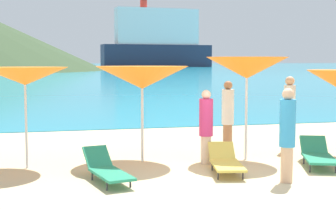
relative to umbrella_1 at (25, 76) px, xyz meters
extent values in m
cube|color=beige|center=(3.76, 8.07, -2.12)|extent=(50.00, 100.00, 0.30)
cube|color=teal|center=(3.76, 225.59, -1.96)|extent=(650.00, 440.00, 0.02)
cylinder|color=silver|center=(0.00, 0.00, -0.94)|extent=(0.05, 0.05, 2.07)
cone|color=orange|center=(0.00, 0.00, 0.00)|extent=(1.88, 1.88, 0.38)
sphere|color=silver|center=(0.00, 0.00, 0.13)|extent=(0.07, 0.07, 0.07)
cylinder|color=silver|center=(2.56, 0.16, -0.95)|extent=(0.06, 0.06, 2.05)
cone|color=orange|center=(2.56, 0.16, -0.05)|extent=(2.31, 2.31, 0.52)
sphere|color=silver|center=(2.56, 0.16, 0.11)|extent=(0.07, 0.07, 0.07)
cylinder|color=silver|center=(4.94, -0.22, -0.84)|extent=(0.06, 0.06, 2.26)
cone|color=orange|center=(4.94, -0.22, 0.17)|extent=(1.97, 1.97, 0.50)
sphere|color=silver|center=(4.94, -0.22, 0.32)|extent=(0.07, 0.07, 0.07)
cube|color=#268C66|center=(1.58, -1.85, -1.78)|extent=(0.77, 1.32, 0.05)
cube|color=#268C66|center=(1.40, -1.04, -1.60)|extent=(0.58, 0.55, 0.40)
cylinder|color=#333338|center=(1.44, -2.28, -1.89)|extent=(0.04, 0.04, 0.17)
cylinder|color=#333338|center=(1.88, -2.19, -1.89)|extent=(0.04, 0.04, 0.17)
cylinder|color=#333338|center=(1.26, -1.44, -1.89)|extent=(0.04, 0.04, 0.17)
cylinder|color=#333338|center=(1.70, -1.35, -1.89)|extent=(0.04, 0.04, 0.17)
cube|color=#268C66|center=(6.07, -1.56, -1.75)|extent=(0.99, 1.34, 0.05)
cube|color=#268C66|center=(6.36, -0.80, -1.59)|extent=(0.70, 0.62, 0.37)
cylinder|color=#333338|center=(5.70, -1.83, -1.88)|extent=(0.04, 0.04, 0.19)
cylinder|color=#333338|center=(6.18, -2.01, -1.88)|extent=(0.04, 0.04, 0.19)
cylinder|color=#333338|center=(5.99, -1.04, -1.88)|extent=(0.04, 0.04, 0.19)
cylinder|color=#333338|center=(6.48, -1.22, -1.88)|extent=(0.04, 0.04, 0.19)
cube|color=#D8BF4C|center=(3.95, -1.66, -1.77)|extent=(0.79, 1.26, 0.05)
cube|color=#D8BF4C|center=(4.09, -0.90, -1.62)|extent=(0.61, 0.50, 0.35)
cylinder|color=#333338|center=(3.64, -1.97, -1.89)|extent=(0.04, 0.04, 0.17)
cylinder|color=#333338|center=(4.12, -2.07, -1.89)|extent=(0.04, 0.04, 0.17)
cylinder|color=#333338|center=(3.79, -1.17, -1.89)|extent=(0.04, 0.04, 0.17)
cylinder|color=#333338|center=(4.27, -1.26, -1.89)|extent=(0.04, 0.04, 0.17)
cylinder|color=#A3704C|center=(4.92, 0.92, -1.63)|extent=(0.23, 0.23, 0.69)
cylinder|color=white|center=(4.92, 0.92, -0.84)|extent=(0.31, 0.31, 0.89)
sphere|color=#A3704C|center=(4.92, 0.92, -0.29)|extent=(0.22, 0.22, 0.22)
cylinder|color=beige|center=(3.87, -0.51, -1.66)|extent=(0.23, 0.23, 0.64)
cylinder|color=#D83372|center=(3.87, -0.51, -0.92)|extent=(0.31, 0.31, 0.83)
sphere|color=beige|center=(3.87, -0.51, -0.42)|extent=(0.21, 0.21, 0.21)
cylinder|color=#DBAA84|center=(6.45, 0.57, -1.61)|extent=(0.22, 0.22, 0.73)
cylinder|color=white|center=(6.45, 0.57, -0.77)|extent=(0.29, 0.29, 0.95)
sphere|color=#DBAA84|center=(6.45, 0.57, -0.18)|extent=(0.24, 0.24, 0.24)
cylinder|color=#DBAA84|center=(4.82, -2.50, -1.63)|extent=(0.23, 0.23, 0.69)
cylinder|color=#3399D8|center=(4.82, -2.50, -0.84)|extent=(0.30, 0.30, 0.89)
sphere|color=#DBAA84|center=(4.82, -2.50, -0.29)|extent=(0.22, 0.22, 0.22)
cube|color=#262D47|center=(41.29, 172.08, 2.15)|extent=(41.73, 10.68, 8.21)
cube|color=white|center=(41.29, 172.08, 12.92)|extent=(31.34, 8.52, 13.33)
cylinder|color=red|center=(36.15, 171.64, 21.09)|extent=(2.54, 2.54, 3.00)
camera|label=1|loc=(0.41, -11.03, 0.33)|focal=53.64mm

